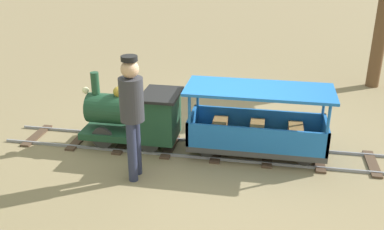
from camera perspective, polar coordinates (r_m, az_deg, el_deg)
ground_plane at (r=6.45m, az=3.31°, el=-4.75°), size 60.00×60.00×0.00m
track at (r=6.49m, az=0.22°, el=-4.37°), size 0.75×5.70×0.04m
locomotive at (r=6.49m, az=-7.23°, el=-0.03°), size 0.71×1.44×1.06m
passenger_car at (r=6.23m, az=8.39°, el=-1.67°), size 0.81×2.00×0.97m
conductor_person at (r=5.45m, az=-7.76°, el=0.81°), size 0.30×0.30×1.62m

